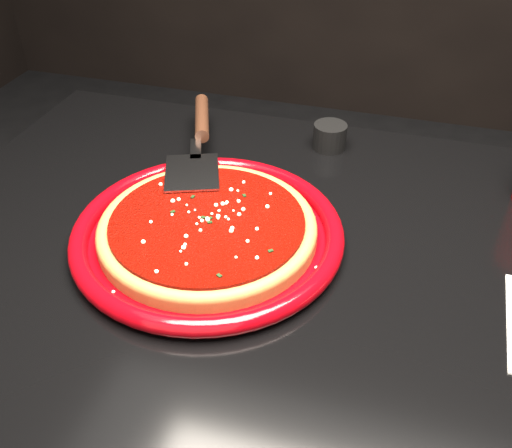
{
  "coord_description": "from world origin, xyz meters",
  "views": [
    {
      "loc": [
        0.07,
        -0.56,
        1.25
      ],
      "look_at": [
        -0.11,
        0.04,
        0.77
      ],
      "focal_mm": 40.0,
      "sensor_mm": 36.0,
      "label": 1
    }
  ],
  "objects_px": {
    "table": "(309,432)",
    "ramekin": "(330,136)",
    "pizza_server": "(199,140)",
    "plate": "(208,233)"
  },
  "relations": [
    {
      "from": "plate",
      "to": "ramekin",
      "type": "bearing_deg",
      "value": 69.44
    },
    {
      "from": "table",
      "to": "ramekin",
      "type": "bearing_deg",
      "value": 99.57
    },
    {
      "from": "table",
      "to": "ramekin",
      "type": "xyz_separation_m",
      "value": [
        -0.05,
        0.31,
        0.4
      ]
    },
    {
      "from": "table",
      "to": "pizza_server",
      "type": "height_order",
      "value": "pizza_server"
    },
    {
      "from": "plate",
      "to": "pizza_server",
      "type": "distance_m",
      "value": 0.2
    },
    {
      "from": "table",
      "to": "plate",
      "type": "relative_size",
      "value": 3.21
    },
    {
      "from": "table",
      "to": "plate",
      "type": "height_order",
      "value": "plate"
    },
    {
      "from": "table",
      "to": "pizza_server",
      "type": "bearing_deg",
      "value": 141.63
    },
    {
      "from": "ramekin",
      "to": "pizza_server",
      "type": "bearing_deg",
      "value": -149.08
    },
    {
      "from": "plate",
      "to": "pizza_server",
      "type": "xyz_separation_m",
      "value": [
        -0.08,
        0.18,
        0.03
      ]
    }
  ]
}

